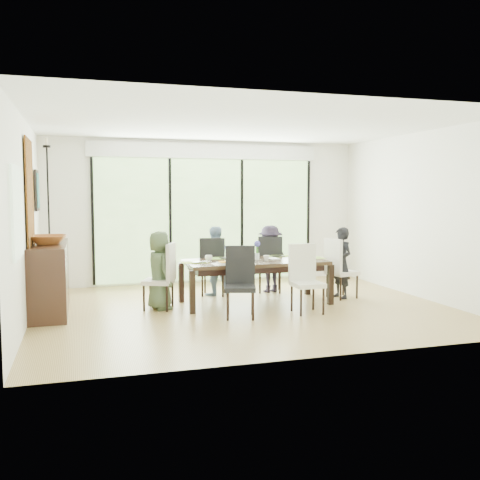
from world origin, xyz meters
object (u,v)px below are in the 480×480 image
object	(u,v)px
person_left_end	(159,270)
person_far_left	(214,261)
chair_right_end	(342,268)
cup_c	(300,255)
sideboard	(49,278)
chair_far_left	(214,266)
chair_far_right	(270,264)
chair_near_right	(308,279)
person_far_right	(270,259)
vase	(257,256)
cup_a	(209,258)
cup_b	(266,258)
chair_near_left	(240,282)
person_right_end	(341,263)
laptop	(203,262)
table_top	(255,262)
chair_left_end	(158,276)
bowl	(48,240)

from	to	relation	value
person_left_end	person_far_left	bearing A→B (deg)	-62.56
chair_right_end	cup_c	distance (m)	0.74
person_left_end	sideboard	distance (m)	1.57
chair_far_left	chair_far_right	world-z (taller)	same
chair_near_right	person_far_right	xyz separation A→B (m)	(0.05, 1.70, 0.09)
person_far_right	sideboard	bearing A→B (deg)	-0.44
person_far_right	vase	size ratio (longest dim) A/B	10.75
chair_right_end	cup_a	size ratio (longest dim) A/B	8.87
chair_right_end	cup_b	distance (m)	1.37
person_far_right	cup_a	size ratio (longest dim) A/B	10.40
chair_far_left	chair_near_right	size ratio (longest dim) A/B	1.00
chair_near_left	person_left_end	size ratio (longest dim) A/B	0.85
person_right_end	laptop	world-z (taller)	person_right_end
chair_far_right	cup_a	bearing A→B (deg)	47.42
chair_right_end	person_left_end	world-z (taller)	person_left_end
person_far_right	sideboard	world-z (taller)	person_far_right
chair_far_left	chair_near_right	bearing A→B (deg)	139.35
person_far_right	vase	bearing A→B (deg)	47.80
table_top	cup_a	size ratio (longest dim) A/B	19.35
person_right_end	cup_a	xyz separation A→B (m)	(-2.18, 0.15, 0.14)
vase	sideboard	distance (m)	3.09
chair_near_right	vase	bearing A→B (deg)	116.16
person_right_end	sideboard	xyz separation A→B (m)	(-4.50, 0.26, -0.08)
chair_right_end	laptop	world-z (taller)	chair_right_end
vase	cup_a	distance (m)	0.76
chair_far_right	cup_b	distance (m)	1.05
chair_far_left	sideboard	world-z (taller)	sideboard
chair_left_end	bowl	xyz separation A→B (m)	(-1.52, 0.16, 0.56)
bowl	chair_left_end	bearing A→B (deg)	-5.92
chair_near_right	vase	world-z (taller)	chair_near_right
table_top	person_left_end	world-z (taller)	person_left_end
cup_a	bowl	distance (m)	2.35
chair_near_left	cup_a	xyz separation A→B (m)	(-0.20, 1.02, 0.22)
chair_near_left	bowl	size ratio (longest dim) A/B	1.88
vase	laptop	distance (m)	0.91
chair_far_left	cup_b	size ratio (longest dim) A/B	11.00
person_far_left	chair_right_end	bearing A→B (deg)	144.53
chair_far_left	vase	bearing A→B (deg)	142.45
chair_right_end	cup_c	world-z (taller)	chair_right_end
bowl	chair_right_end	bearing A→B (deg)	-2.00
vase	cup_c	bearing A→B (deg)	3.81
person_left_end	person_far_right	xyz separation A→B (m)	(2.03, 0.83, 0.00)
laptop	chair_far_right	bearing A→B (deg)	20.38
table_top	chair_near_right	bearing A→B (deg)	-60.11
cup_b	person_right_end	bearing A→B (deg)	4.30
laptop	bowl	bearing A→B (deg)	159.45
chair_near_right	person_far_right	bearing A→B (deg)	88.41
chair_left_end	vase	size ratio (longest dim) A/B	9.17
chair_far_left	vase	distance (m)	0.97
chair_near_left	chair_far_left	bearing A→B (deg)	104.61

